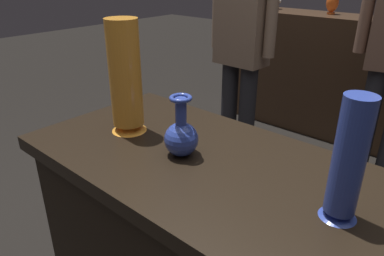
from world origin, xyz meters
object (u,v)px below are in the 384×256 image
at_px(vase_tall_behind, 125,79).
at_px(shelf_vase_far_left, 275,1).
at_px(visitor_near_left, 242,41).
at_px(vase_centerpiece, 181,135).
at_px(shelf_vase_left, 332,3).
at_px(vase_left_accent, 348,162).

height_order(vase_tall_behind, shelf_vase_far_left, vase_tall_behind).
height_order(vase_tall_behind, visitor_near_left, visitor_near_left).
distance_m(vase_centerpiece, shelf_vase_left, 2.30).
height_order(shelf_vase_far_left, visitor_near_left, visitor_near_left).
height_order(vase_centerpiece, visitor_near_left, visitor_near_left).
bearing_deg(shelf_vase_left, vase_centerpiece, -78.60).
bearing_deg(visitor_near_left, shelf_vase_far_left, -67.59).
bearing_deg(vase_centerpiece, vase_left_accent, 2.54).
xyz_separation_m(vase_centerpiece, visitor_near_left, (-0.57, 1.16, 0.05)).
height_order(vase_centerpiece, vase_left_accent, vase_left_accent).
bearing_deg(vase_tall_behind, shelf_vase_left, 94.60).
bearing_deg(shelf_vase_far_left, vase_centerpiece, -66.72).
xyz_separation_m(vase_left_accent, shelf_vase_far_left, (-1.48, 2.24, 0.10)).
xyz_separation_m(vase_tall_behind, shelf_vase_left, (-0.18, 2.24, 0.08)).
bearing_deg(vase_tall_behind, visitor_near_left, 104.25).
height_order(shelf_vase_left, shelf_vase_far_left, shelf_vase_left).
height_order(vase_left_accent, visitor_near_left, visitor_near_left).
bearing_deg(vase_centerpiece, visitor_near_left, 115.96).
bearing_deg(shelf_vase_left, vase_tall_behind, -85.40).
height_order(shelf_vase_left, visitor_near_left, visitor_near_left).
bearing_deg(vase_left_accent, vase_centerpiece, -177.46).
relative_size(vase_tall_behind, vase_left_accent, 1.28).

